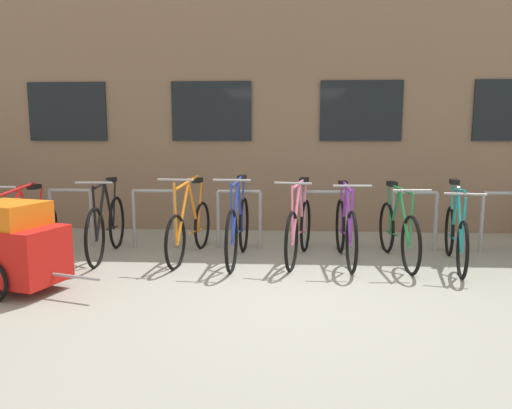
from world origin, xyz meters
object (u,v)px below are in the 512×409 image
at_px(bicycle_red, 23,229).
at_px(bicycle_green, 398,231).
at_px(bicycle_blue, 238,228).
at_px(bike_trailer, 15,246).
at_px(bicycle_black, 107,226).
at_px(bicycle_purple, 345,230).
at_px(bicycle_teal, 456,235).
at_px(bicycle_pink, 299,229).
at_px(bicycle_orange, 190,228).

bearing_deg(bicycle_red, bicycle_green, 0.52).
bearing_deg(bicycle_red, bicycle_blue, -0.34).
height_order(bicycle_green, bicycle_blue, bicycle_blue).
distance_m(bicycle_red, bike_trailer, 1.52).
bearing_deg(bike_trailer, bicycle_blue, 31.97).
height_order(bicycle_red, bicycle_green, same).
bearing_deg(bicycle_black, bicycle_blue, -3.46).
height_order(bicycle_purple, bike_trailer, bicycle_purple).
bearing_deg(bicycle_teal, bike_trailer, -165.24).
height_order(bicycle_pink, bike_trailer, bicycle_pink).
height_order(bicycle_red, bicycle_teal, bicycle_teal).
bearing_deg(bicycle_green, bicycle_pink, 178.77).
xyz_separation_m(bicycle_red, bicycle_green, (4.83, 0.04, 0.01)).
bearing_deg(bike_trailer, bicycle_red, 116.49).
xyz_separation_m(bicycle_orange, bicycle_purple, (2.00, -0.07, 0.01)).
distance_m(bicycle_green, bicycle_teal, 0.68).
relative_size(bicycle_blue, bicycle_purple, 1.03).
relative_size(bicycle_green, bike_trailer, 1.19).
height_order(bicycle_red, bicycle_pink, bicycle_pink).
relative_size(bicycle_pink, bicycle_blue, 0.96).
bearing_deg(bicycle_orange, bicycle_purple, -2.00).
height_order(bicycle_orange, bicycle_red, bicycle_orange).
bearing_deg(bicycle_purple, bike_trailer, -158.37).
bearing_deg(bike_trailer, bicycle_green, 18.63).
distance_m(bicycle_blue, bicycle_purple, 1.36).
height_order(bicycle_green, bicycle_purple, bicycle_purple).
bearing_deg(bicycle_teal, bicycle_blue, 178.53).
distance_m(bicycle_black, bike_trailer, 1.50).
relative_size(bicycle_black, bike_trailer, 1.19).
xyz_separation_m(bicycle_pink, bicycle_blue, (-0.77, -0.09, 0.02)).
xyz_separation_m(bicycle_orange, bicycle_teal, (3.32, -0.19, -0.01)).
height_order(bicycle_orange, bicycle_green, bicycle_orange).
bearing_deg(bicycle_teal, bicycle_red, 179.11).
xyz_separation_m(bicycle_green, bicycle_pink, (-1.23, 0.03, 0.01)).
distance_m(bicycle_red, bicycle_blue, 2.82).
xyz_separation_m(bicycle_black, bicycle_red, (-1.08, -0.09, -0.03)).
distance_m(bicycle_orange, bicycle_purple, 2.00).
xyz_separation_m(bicycle_blue, bike_trailer, (-2.14, -1.34, 0.06)).
relative_size(bicycle_red, bicycle_purple, 0.96).
bearing_deg(bicycle_teal, bicycle_green, 169.00).
bearing_deg(bicycle_red, bicycle_purple, 0.44).
distance_m(bicycle_black, bicycle_green, 3.75).
distance_m(bicycle_pink, bicycle_blue, 0.78).
bearing_deg(bicycle_blue, bicycle_red, 179.66).
relative_size(bicycle_black, bicycle_blue, 0.98).
height_order(bicycle_orange, bicycle_teal, bicycle_orange).
xyz_separation_m(bicycle_orange, bicycle_green, (2.65, -0.06, -0.00)).
xyz_separation_m(bicycle_green, bicycle_teal, (0.67, -0.13, -0.01)).
bearing_deg(bicycle_blue, bicycle_pink, 6.45).
relative_size(bicycle_teal, bicycle_purple, 0.99).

